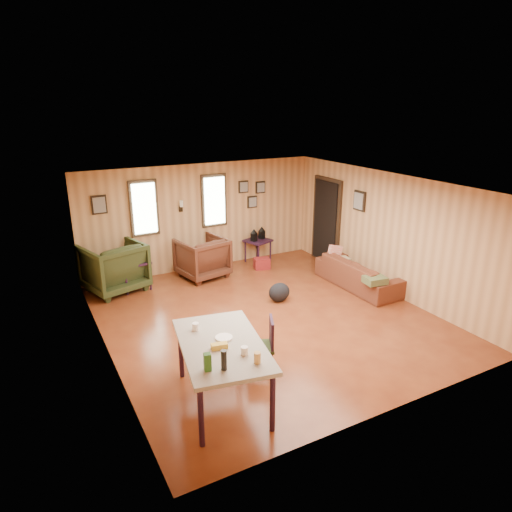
# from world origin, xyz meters

# --- Properties ---
(room) EXTENTS (5.54, 6.04, 2.44)m
(room) POSITION_xyz_m (0.17, 0.27, 1.21)
(room) COLOR brown
(room) RESTS_ON ground
(sofa) EXTENTS (0.61, 2.00, 0.78)m
(sofa) POSITION_xyz_m (2.40, 0.35, 0.39)
(sofa) COLOR #602D1B
(sofa) RESTS_ON ground
(recliner_brown) EXTENTS (1.10, 1.06, 0.98)m
(recliner_brown) POSITION_xyz_m (-0.25, 2.42, 0.49)
(recliner_brown) COLOR #4B2416
(recliner_brown) RESTS_ON ground
(recliner_green) EXTENTS (1.33, 1.28, 1.12)m
(recliner_green) POSITION_xyz_m (-2.12, 2.55, 0.56)
(recliner_green) COLOR #2A3417
(recliner_green) RESTS_ON ground
(end_table) EXTENTS (0.63, 0.58, 0.75)m
(end_table) POSITION_xyz_m (-1.74, 2.43, 0.42)
(end_table) COLOR #2B1329
(end_table) RESTS_ON ground
(side_table) EXTENTS (0.68, 0.68, 0.85)m
(side_table) POSITION_xyz_m (1.28, 2.69, 0.58)
(side_table) COLOR #2B1329
(side_table) RESTS_ON ground
(cooler) EXTENTS (0.40, 0.33, 0.25)m
(cooler) POSITION_xyz_m (1.14, 2.24, 0.13)
(cooler) COLOR maroon
(cooler) RESTS_ON ground
(backpack) EXTENTS (0.49, 0.41, 0.37)m
(backpack) POSITION_xyz_m (0.56, 0.50, 0.19)
(backpack) COLOR black
(backpack) RESTS_ON ground
(sofa_pillows) EXTENTS (0.59, 1.74, 0.36)m
(sofa_pillows) POSITION_xyz_m (2.20, 0.23, 0.50)
(sofa_pillows) COLOR #4D5530
(sofa_pillows) RESTS_ON sofa
(dining_table) EXTENTS (1.29, 1.82, 1.09)m
(dining_table) POSITION_xyz_m (-1.69, -1.84, 0.77)
(dining_table) COLOR gray
(dining_table) RESTS_ON ground
(dining_chair) EXTENTS (0.50, 0.50, 0.84)m
(dining_chair) POSITION_xyz_m (-0.88, -1.49, 0.47)
(dining_chair) COLOR #2A3417
(dining_chair) RESTS_ON ground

